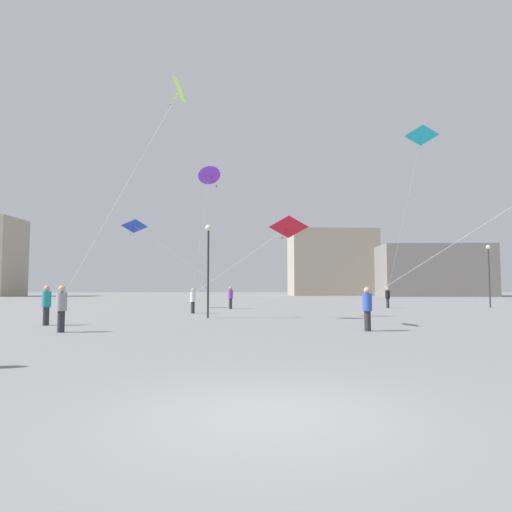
# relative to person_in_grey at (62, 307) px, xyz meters

# --- Properties ---
(ground_plane) EXTENTS (300.00, 300.00, 0.00)m
(ground_plane) POSITION_rel_person_in_grey_xyz_m (7.67, -11.17, -1.00)
(ground_plane) COLOR slate
(person_in_grey) EXTENTS (0.40, 0.40, 1.82)m
(person_in_grey) POSITION_rel_person_in_grey_xyz_m (0.00, 0.00, 0.00)
(person_in_grey) COLOR #2D2D33
(person_in_grey) RESTS_ON ground_plane
(person_in_blue) EXTENTS (0.38, 0.38, 1.76)m
(person_in_blue) POSITION_rel_person_in_grey_xyz_m (12.08, 0.44, -0.04)
(person_in_blue) COLOR #2D2D33
(person_in_blue) RESTS_ON ground_plane
(person_in_white) EXTENTS (0.37, 0.37, 1.68)m
(person_in_white) POSITION_rel_person_in_grey_xyz_m (3.46, 12.45, -0.08)
(person_in_white) COLOR #2D2D33
(person_in_white) RESTS_ON ground_plane
(person_in_black) EXTENTS (0.38, 0.38, 1.74)m
(person_in_black) POSITION_rel_person_in_grey_xyz_m (18.87, 19.92, -0.05)
(person_in_black) COLOR #2D2D33
(person_in_black) RESTS_ON ground_plane
(person_in_purple) EXTENTS (0.40, 0.40, 1.82)m
(person_in_purple) POSITION_rel_person_in_grey_xyz_m (5.68, 18.72, 0.00)
(person_in_purple) COLOR #2D2D33
(person_in_purple) RESTS_ON ground_plane
(person_in_teal) EXTENTS (0.40, 0.40, 1.84)m
(person_in_teal) POSITION_rel_person_in_grey_xyz_m (-2.05, 3.15, 0.01)
(person_in_teal) COLOR #2D2D33
(person_in_teal) RESTS_ON ground_plane
(kite_lime_delta) EXTENTS (4.55, 2.69, 9.77)m
(kite_lime_delta) POSITION_rel_person_in_grey_xyz_m (4.16, 1.85, 9.46)
(kite_lime_delta) COLOR #8CD12D
(kite_violet_diamond) EXTENTS (2.37, 6.48, 7.14)m
(kite_violet_diamond) POSITION_rel_person_in_grey_xyz_m (5.05, 6.71, 6.95)
(kite_violet_diamond) COLOR purple
(kite_crimson_delta) EXTENTS (7.05, 3.94, 4.53)m
(kite_crimson_delta) POSITION_rel_person_in_grey_xyz_m (9.57, 8.96, 4.32)
(kite_crimson_delta) COLOR red
(kite_cobalt_delta) EXTENTS (9.10, 1.79, 6.03)m
(kite_cobalt_delta) POSITION_rel_person_in_grey_xyz_m (-2.44, 19.83, 5.85)
(kite_cobalt_delta) COLOR blue
(kite_cyan_delta) EXTENTS (1.62, 10.69, 10.39)m
(kite_cyan_delta) POSITION_rel_person_in_grey_xyz_m (18.12, 9.92, 10.09)
(kite_cyan_delta) COLOR #1EB2C6
(building_centre_hall) EXTENTS (18.49, 11.64, 13.99)m
(building_centre_hall) POSITION_rel_person_in_grey_xyz_m (24.67, 78.11, 6.00)
(building_centre_hall) COLOR #A39984
(building_centre_hall) RESTS_ON ground_plane
(building_right_hall) EXTENTS (21.06, 15.22, 9.87)m
(building_right_hall) POSITION_rel_person_in_grey_xyz_m (42.67, 70.19, 3.94)
(building_right_hall) COLOR gray
(building_right_hall) RESTS_ON ground_plane
(lamppost_east) EXTENTS (0.36, 0.36, 5.42)m
(lamppost_east) POSITION_rel_person_in_grey_xyz_m (28.00, 20.77, 2.59)
(lamppost_east) COLOR #2D2D30
(lamppost_east) RESTS_ON ground_plane
(lamppost_west) EXTENTS (0.36, 0.36, 5.34)m
(lamppost_west) POSITION_rel_person_in_grey_xyz_m (4.93, 7.83, 2.55)
(lamppost_west) COLOR #2D2D30
(lamppost_west) RESTS_ON ground_plane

